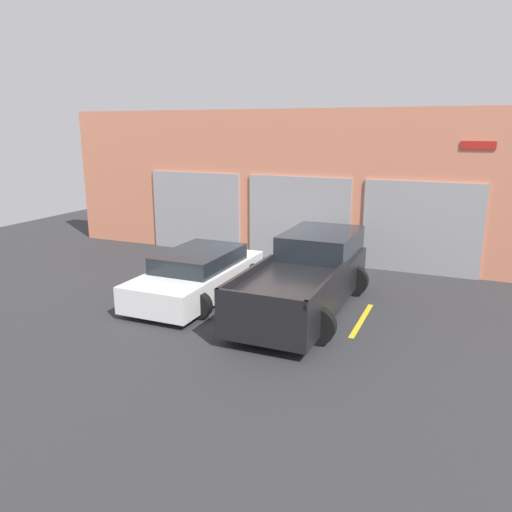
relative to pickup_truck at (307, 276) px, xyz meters
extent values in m
plane|color=#2D2D30|center=(-1.42, 1.16, -0.79)|extent=(28.00, 28.00, 0.00)
cube|color=#D17A5B|center=(-1.42, 4.46, 1.62)|extent=(17.84, 0.60, 4.82)
cube|color=#939399|center=(-5.42, 4.12, 0.58)|extent=(3.40, 0.08, 2.74)
cube|color=#939399|center=(-1.62, 4.12, 0.58)|extent=(3.40, 0.08, 2.74)
cube|color=#939399|center=(2.18, 4.12, 0.58)|extent=(3.40, 0.08, 2.74)
cube|color=#B21E19|center=(3.49, 4.13, 2.99)|extent=(0.90, 0.03, 0.22)
cube|color=black|center=(0.00, -0.30, -0.15)|extent=(1.88, 5.31, 0.85)
cube|color=#1E2328|center=(0.00, 1.16, 0.58)|extent=(1.73, 2.39, 0.60)
cube|color=black|center=(-0.90, -1.49, 0.37)|extent=(0.08, 2.92, 0.18)
cube|color=black|center=(0.90, -1.49, 0.37)|extent=(0.08, 2.92, 0.18)
cube|color=black|center=(0.00, -2.91, 0.37)|extent=(1.88, 0.08, 0.18)
cylinder|color=black|center=(-0.83, 1.35, -0.40)|extent=(0.79, 0.22, 0.79)
cylinder|color=black|center=(0.83, 1.35, -0.40)|extent=(0.79, 0.22, 0.79)
cylinder|color=black|center=(-0.83, -1.94, -0.40)|extent=(0.79, 0.22, 0.79)
cylinder|color=black|center=(0.83, -1.94, -0.40)|extent=(0.79, 0.22, 0.79)
cube|color=white|center=(-2.84, -0.30, -0.33)|extent=(1.80, 4.42, 0.64)
cube|color=#1E2328|center=(-2.84, -0.19, 0.20)|extent=(1.59, 2.43, 0.42)
cylinder|color=black|center=(-3.63, 1.07, -0.48)|extent=(0.63, 0.22, 0.63)
cylinder|color=black|center=(-2.05, 1.07, -0.48)|extent=(0.63, 0.22, 0.63)
cylinder|color=black|center=(-3.63, -1.67, -0.48)|extent=(0.63, 0.22, 0.63)
cylinder|color=black|center=(-2.05, -1.67, -0.48)|extent=(0.63, 0.22, 0.63)
cube|color=gold|center=(-4.26, -0.30, -0.79)|extent=(0.12, 2.20, 0.01)
cube|color=gold|center=(-1.42, -0.30, -0.79)|extent=(0.12, 2.20, 0.01)
cube|color=gold|center=(1.42, -0.30, -0.79)|extent=(0.12, 2.20, 0.01)
camera|label=1|loc=(3.39, -11.01, 3.47)|focal=35.00mm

